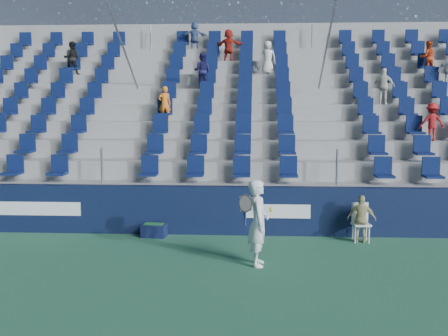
# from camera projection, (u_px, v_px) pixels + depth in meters

# --- Properties ---
(ground) EXTENTS (70.00, 70.00, 0.00)m
(ground) POSITION_uv_depth(u_px,v_px,m) (205.00, 272.00, 10.89)
(ground) COLOR #2D6948
(ground) RESTS_ON ground
(sponsor_wall) EXTENTS (24.00, 0.32, 1.20)m
(sponsor_wall) POSITION_uv_depth(u_px,v_px,m) (217.00, 210.00, 13.94)
(sponsor_wall) COLOR #0E1734
(sponsor_wall) RESTS_ON ground
(grandstand) EXTENTS (24.00, 8.17, 6.63)m
(grandstand) POSITION_uv_depth(u_px,v_px,m) (227.00, 136.00, 18.81)
(grandstand) COLOR #9A9A95
(grandstand) RESTS_ON ground
(tennis_player) EXTENTS (0.69, 0.66, 1.75)m
(tennis_player) POSITION_uv_depth(u_px,v_px,m) (258.00, 223.00, 11.22)
(tennis_player) COLOR white
(tennis_player) RESTS_ON ground
(line_judge_chair) EXTENTS (0.45, 0.46, 0.91)m
(line_judge_chair) POSITION_uv_depth(u_px,v_px,m) (360.00, 219.00, 13.25)
(line_judge_chair) COLOR white
(line_judge_chair) RESTS_ON ground
(line_judge) EXTENTS (0.70, 0.41, 1.12)m
(line_judge) POSITION_uv_depth(u_px,v_px,m) (362.00, 219.00, 13.11)
(line_judge) COLOR tan
(line_judge) RESTS_ON ground
(ball_bin) EXTENTS (0.62, 0.44, 0.33)m
(ball_bin) POSITION_uv_depth(u_px,v_px,m) (154.00, 230.00, 13.68)
(ball_bin) COLOR #10183D
(ball_bin) RESTS_ON ground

